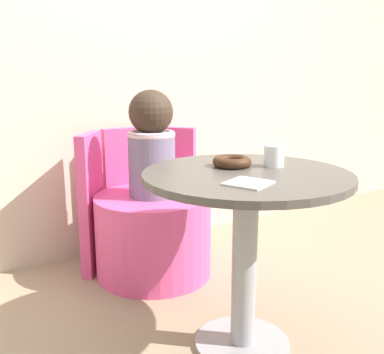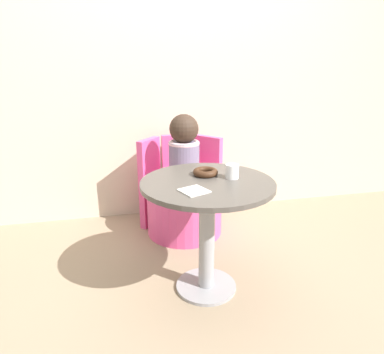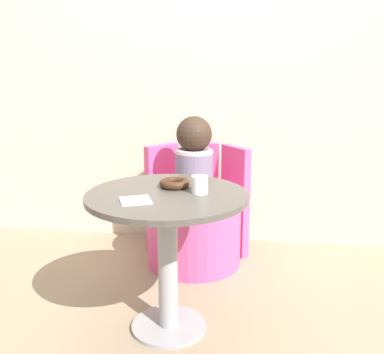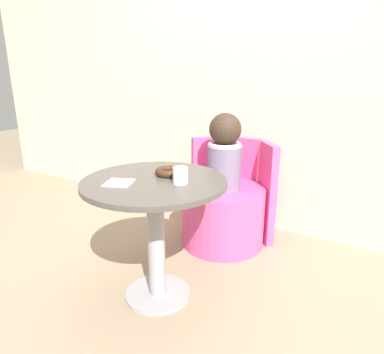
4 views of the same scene
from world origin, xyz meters
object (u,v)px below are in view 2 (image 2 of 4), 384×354
at_px(child_figure, 184,150).
at_px(cup, 232,171).
at_px(tub_chair, 184,207).
at_px(round_table, 207,209).
at_px(donut, 205,172).

relative_size(child_figure, cup, 6.60).
height_order(tub_chair, cup, cup).
distance_m(tub_chair, child_figure, 0.45).
distance_m(round_table, cup, 0.24).
bearing_deg(tub_chair, donut, -90.46).
xyz_separation_m(donut, cup, (0.12, -0.08, 0.02)).
distance_m(child_figure, donut, 0.61).
height_order(donut, cup, cup).
height_order(round_table, cup, cup).
bearing_deg(child_figure, tub_chair, 90.00).
bearing_deg(tub_chair, round_table, -91.60).
height_order(child_figure, donut, child_figure).
height_order(round_table, tub_chair, round_table).
relative_size(tub_chair, child_figure, 1.12).
height_order(round_table, child_figure, child_figure).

